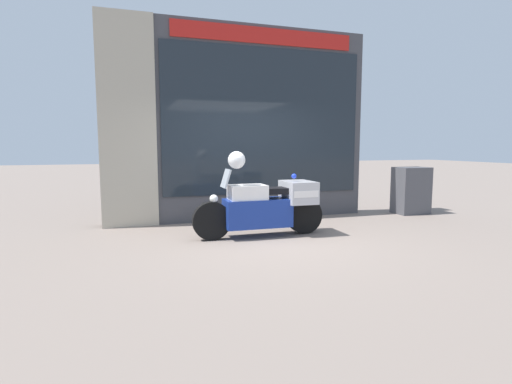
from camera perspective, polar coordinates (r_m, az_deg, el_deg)
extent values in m
plane|color=gray|center=(6.75, 2.46, -6.70)|extent=(60.00, 60.00, 0.00)
cube|color=#424247|center=(8.48, -2.30, 9.64)|extent=(5.55, 0.40, 4.00)
cube|color=#B2A893|center=(8.18, -17.91, 9.44)|extent=(1.05, 0.55, 4.00)
cube|color=#1E262D|center=(8.42, 1.35, 10.01)|extent=(4.27, 0.02, 3.00)
cube|color=red|center=(8.69, 1.40, 21.41)|extent=(3.84, 0.03, 0.32)
cube|color=slate|center=(8.70, 0.58, -1.82)|extent=(4.05, 0.30, 0.55)
cube|color=silver|center=(8.75, 0.29, 4.19)|extent=(4.05, 0.02, 1.30)
cube|color=beige|center=(8.61, 0.59, 8.44)|extent=(4.05, 0.30, 0.02)
cube|color=#B7B2A8|center=(8.29, -7.75, 8.73)|extent=(0.18, 0.04, 0.06)
cube|color=maroon|center=(8.61, 0.59, 8.71)|extent=(0.18, 0.04, 0.06)
cube|color=black|center=(9.09, 8.19, 8.53)|extent=(0.18, 0.04, 0.06)
cube|color=#2866B7|center=(8.33, -5.37, 0.62)|extent=(0.19, 0.02, 0.27)
cube|color=#2D8E42|center=(8.93, 6.40, 1.01)|extent=(0.19, 0.04, 0.27)
cylinder|color=black|center=(6.65, -6.36, -4.12)|extent=(0.64, 0.15, 0.64)
cylinder|color=black|center=(7.15, 6.91, -3.36)|extent=(0.64, 0.15, 0.64)
cube|color=navy|center=(6.82, 0.19, -2.99)|extent=(1.14, 0.50, 0.48)
cube|color=white|center=(6.72, -1.23, -0.15)|extent=(0.62, 0.44, 0.27)
cube|color=black|center=(6.85, 2.25, 0.20)|extent=(0.66, 0.37, 0.10)
cube|color=#B7B7BC|center=(7.04, 6.04, 0.01)|extent=(0.50, 0.69, 0.38)
cube|color=white|center=(7.04, 6.04, 0.01)|extent=(0.45, 0.70, 0.11)
cube|color=#B2BCC6|center=(6.61, -4.33, 1.94)|extent=(0.13, 0.34, 0.31)
sphere|color=white|center=(6.60, -6.05, -0.97)|extent=(0.14, 0.14, 0.14)
sphere|color=blue|center=(6.98, 5.45, 2.27)|extent=(0.09, 0.09, 0.09)
cube|color=#4C4C51|center=(9.83, 21.27, 0.21)|extent=(0.74, 0.52, 1.07)
sphere|color=white|center=(6.63, -2.79, 4.58)|extent=(0.29, 0.29, 0.29)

